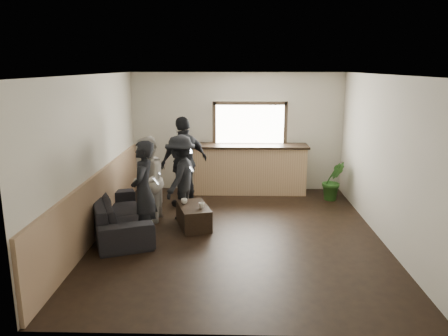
{
  "coord_description": "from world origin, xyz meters",
  "views": [
    {
      "loc": [
        -0.04,
        -7.33,
        2.94
      ],
      "look_at": [
        -0.24,
        0.4,
        1.13
      ],
      "focal_mm": 35.0,
      "sensor_mm": 36.0,
      "label": 1
    }
  ],
  "objects_px": {
    "potted_plant": "(333,181)",
    "person_c": "(181,177)",
    "sofa": "(119,213)",
    "cup_a": "(184,201)",
    "cup_b": "(201,205)",
    "bar_counter": "(250,166)",
    "person_a": "(144,191)",
    "person_b": "(147,180)",
    "person_d": "(184,162)",
    "coffee_table": "(194,216)"
  },
  "relations": [
    {
      "from": "cup_a",
      "to": "potted_plant",
      "type": "distance_m",
      "value": 3.54
    },
    {
      "from": "sofa",
      "to": "cup_b",
      "type": "bearing_deg",
      "value": -106.69
    },
    {
      "from": "coffee_table",
      "to": "person_b",
      "type": "height_order",
      "value": "person_b"
    },
    {
      "from": "potted_plant",
      "to": "sofa",
      "type": "bearing_deg",
      "value": -155.06
    },
    {
      "from": "cup_a",
      "to": "bar_counter",
      "type": "bearing_deg",
      "value": 59.46
    },
    {
      "from": "potted_plant",
      "to": "person_c",
      "type": "xyz_separation_m",
      "value": [
        -3.25,
        -1.24,
        0.38
      ]
    },
    {
      "from": "potted_plant",
      "to": "person_a",
      "type": "xyz_separation_m",
      "value": [
        -3.75,
        -2.34,
        0.42
      ]
    },
    {
      "from": "sofa",
      "to": "person_d",
      "type": "height_order",
      "value": "person_d"
    },
    {
      "from": "person_a",
      "to": "potted_plant",
      "type": "bearing_deg",
      "value": 123.17
    },
    {
      "from": "person_c",
      "to": "person_d",
      "type": "relative_size",
      "value": 0.86
    },
    {
      "from": "person_b",
      "to": "person_d",
      "type": "relative_size",
      "value": 0.86
    },
    {
      "from": "bar_counter",
      "to": "potted_plant",
      "type": "bearing_deg",
      "value": -17.22
    },
    {
      "from": "bar_counter",
      "to": "person_b",
      "type": "bearing_deg",
      "value": -133.54
    },
    {
      "from": "potted_plant",
      "to": "person_a",
      "type": "height_order",
      "value": "person_a"
    },
    {
      "from": "coffee_table",
      "to": "cup_b",
      "type": "height_order",
      "value": "cup_b"
    },
    {
      "from": "coffee_table",
      "to": "cup_b",
      "type": "distance_m",
      "value": 0.33
    },
    {
      "from": "coffee_table",
      "to": "cup_b",
      "type": "relative_size",
      "value": 8.65
    },
    {
      "from": "sofa",
      "to": "person_b",
      "type": "bearing_deg",
      "value": -65.48
    },
    {
      "from": "sofa",
      "to": "coffee_table",
      "type": "bearing_deg",
      "value": -100.56
    },
    {
      "from": "cup_a",
      "to": "potted_plant",
      "type": "xyz_separation_m",
      "value": [
        3.15,
        1.62,
        -0.01
      ]
    },
    {
      "from": "cup_a",
      "to": "person_c",
      "type": "bearing_deg",
      "value": 105.01
    },
    {
      "from": "person_b",
      "to": "person_c",
      "type": "height_order",
      "value": "person_b"
    },
    {
      "from": "sofa",
      "to": "potted_plant",
      "type": "xyz_separation_m",
      "value": [
        4.3,
        2.0,
        0.11
      ]
    },
    {
      "from": "sofa",
      "to": "potted_plant",
      "type": "relative_size",
      "value": 2.58
    },
    {
      "from": "person_d",
      "to": "cup_b",
      "type": "bearing_deg",
      "value": 68.45
    },
    {
      "from": "cup_b",
      "to": "person_a",
      "type": "distance_m",
      "value": 1.14
    },
    {
      "from": "person_b",
      "to": "person_d",
      "type": "bearing_deg",
      "value": 151.69
    },
    {
      "from": "bar_counter",
      "to": "person_d",
      "type": "distance_m",
      "value": 1.81
    },
    {
      "from": "bar_counter",
      "to": "person_a",
      "type": "bearing_deg",
      "value": -123.09
    },
    {
      "from": "person_b",
      "to": "sofa",
      "type": "bearing_deg",
      "value": -42.06
    },
    {
      "from": "bar_counter",
      "to": "person_d",
      "type": "bearing_deg",
      "value": -142.4
    },
    {
      "from": "person_b",
      "to": "coffee_table",
      "type": "bearing_deg",
      "value": 78.69
    },
    {
      "from": "potted_plant",
      "to": "person_c",
      "type": "relative_size",
      "value": 0.54
    },
    {
      "from": "sofa",
      "to": "person_b",
      "type": "relative_size",
      "value": 1.38
    },
    {
      "from": "sofa",
      "to": "coffee_table",
      "type": "height_order",
      "value": "sofa"
    },
    {
      "from": "person_a",
      "to": "person_c",
      "type": "height_order",
      "value": "person_a"
    },
    {
      "from": "person_d",
      "to": "person_a",
      "type": "bearing_deg",
      "value": 34.84
    },
    {
      "from": "cup_b",
      "to": "potted_plant",
      "type": "height_order",
      "value": "potted_plant"
    },
    {
      "from": "person_c",
      "to": "potted_plant",
      "type": "bearing_deg",
      "value": 126.39
    },
    {
      "from": "sofa",
      "to": "person_c",
      "type": "distance_m",
      "value": 1.39
    },
    {
      "from": "cup_a",
      "to": "cup_b",
      "type": "relative_size",
      "value": 1.14
    },
    {
      "from": "cup_a",
      "to": "cup_b",
      "type": "height_order",
      "value": "cup_b"
    },
    {
      "from": "cup_a",
      "to": "potted_plant",
      "type": "height_order",
      "value": "potted_plant"
    },
    {
      "from": "person_a",
      "to": "person_d",
      "type": "distance_m",
      "value": 1.9
    },
    {
      "from": "bar_counter",
      "to": "person_d",
      "type": "height_order",
      "value": "bar_counter"
    },
    {
      "from": "bar_counter",
      "to": "cup_b",
      "type": "relative_size",
      "value": 25.56
    },
    {
      "from": "bar_counter",
      "to": "sofa",
      "type": "height_order",
      "value": "bar_counter"
    },
    {
      "from": "sofa",
      "to": "person_d",
      "type": "xyz_separation_m",
      "value": [
        1.04,
        1.49,
        0.63
      ]
    },
    {
      "from": "potted_plant",
      "to": "cup_b",
      "type": "bearing_deg",
      "value": -146.29
    },
    {
      "from": "bar_counter",
      "to": "person_c",
      "type": "xyz_separation_m",
      "value": [
        -1.4,
        -1.81,
        0.19
      ]
    }
  ]
}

